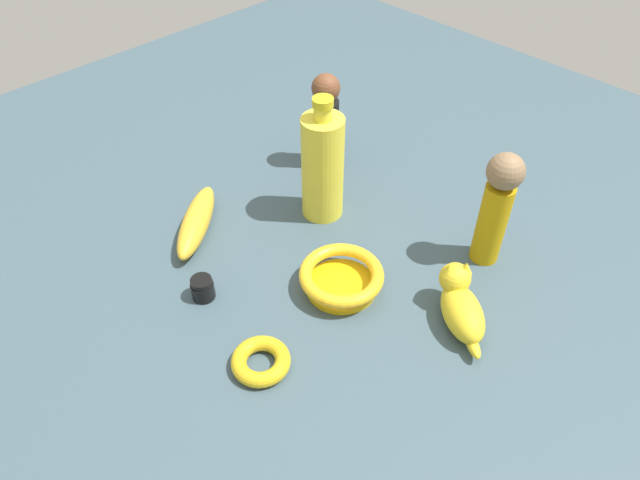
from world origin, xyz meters
The scene contains 9 objects.
ground centered at (0.00, 0.00, 0.00)m, with size 2.00×2.00×0.00m, color #384C56.
nail_polish_jar centered at (-0.18, 0.10, 0.02)m, with size 0.04×0.04×0.04m.
bowl centered at (0.00, -0.05, 0.03)m, with size 0.14×0.14×0.04m.
bottle_tall centered at (0.12, 0.11, 0.11)m, with size 0.08×0.08×0.24m.
cat_figurine centered at (0.08, -0.23, 0.04)m, with size 0.12×0.13×0.09m.
person_figure_child centered at (0.24, -0.18, 0.12)m, with size 0.06×0.06×0.22m.
bangle centered at (-0.20, -0.08, 0.01)m, with size 0.09×0.09×0.02m, color gold.
person_figure_adult centered at (0.24, 0.23, 0.10)m, with size 0.07×0.07×0.20m.
banana centered at (-0.09, 0.24, 0.02)m, with size 0.20×0.05×0.05m, color gold.
Camera 1 is at (-0.49, -0.50, 0.73)m, focal length 32.71 mm.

